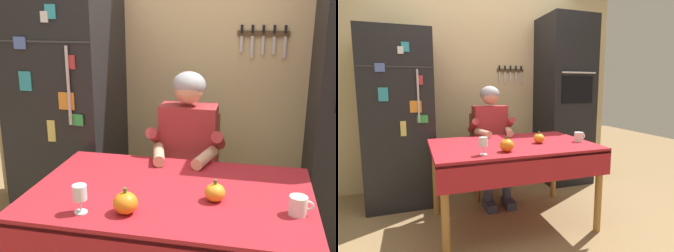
% 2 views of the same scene
% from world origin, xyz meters
% --- Properties ---
extents(ground_plane, '(10.00, 10.00, 0.00)m').
position_xyz_m(ground_plane, '(0.00, 0.00, 0.00)').
color(ground_plane, '#93754C').
rests_on(ground_plane, ground).
extents(back_wall_assembly, '(3.70, 0.13, 2.60)m').
position_xyz_m(back_wall_assembly, '(0.05, 1.35, 1.30)').
color(back_wall_assembly, '#D1B784').
rests_on(back_wall_assembly, ground).
extents(refrigerator, '(0.68, 0.71, 1.80)m').
position_xyz_m(refrigerator, '(-0.95, 0.96, 0.90)').
color(refrigerator, black).
rests_on(refrigerator, ground).
extents(wall_oven, '(0.60, 0.64, 2.10)m').
position_xyz_m(wall_oven, '(1.05, 1.00, 1.05)').
color(wall_oven, black).
rests_on(wall_oven, ground).
extents(dining_table, '(1.40, 0.90, 0.74)m').
position_xyz_m(dining_table, '(0.00, 0.08, 0.66)').
color(dining_table, '#9E6B33').
rests_on(dining_table, ground).
extents(chair_behind_person, '(0.40, 0.40, 0.93)m').
position_xyz_m(chair_behind_person, '(-0.02, 0.87, 0.51)').
color(chair_behind_person, brown).
rests_on(chair_behind_person, ground).
extents(seated_person, '(0.47, 0.55, 1.25)m').
position_xyz_m(seated_person, '(-0.02, 0.68, 0.74)').
color(seated_person, '#38384C').
rests_on(seated_person, ground).
extents(coffee_mug, '(0.11, 0.08, 0.09)m').
position_xyz_m(coffee_mug, '(0.60, -0.03, 0.78)').
color(coffee_mug, white).
rests_on(coffee_mug, dining_table).
extents(wine_glass, '(0.06, 0.06, 0.13)m').
position_xyz_m(wine_glass, '(-0.34, -0.22, 0.83)').
color(wine_glass, white).
rests_on(wine_glass, dining_table).
extents(pumpkin_large, '(0.10, 0.10, 0.11)m').
position_xyz_m(pumpkin_large, '(0.23, 0.03, 0.78)').
color(pumpkin_large, orange).
rests_on(pumpkin_large, dining_table).
extents(pumpkin_medium, '(0.11, 0.11, 0.12)m').
position_xyz_m(pumpkin_medium, '(-0.15, -0.18, 0.79)').
color(pumpkin_medium, orange).
rests_on(pumpkin_medium, dining_table).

